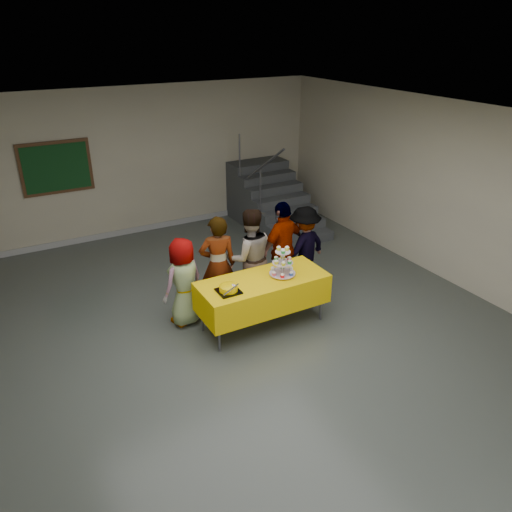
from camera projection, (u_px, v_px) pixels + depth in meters
The scene contains 11 objects.
room_shell at pixel (250, 204), 5.92m from camera, with size 10.00×10.04×3.02m.
bake_table at pixel (263, 292), 7.20m from camera, with size 1.88×0.78×0.77m.
cupcake_stand at pixel (283, 264), 7.15m from camera, with size 0.38×0.38×0.44m.
bear_cake at pixel (228, 288), 6.75m from camera, with size 0.32×0.36×0.12m.
schoolchild_a at pixel (184, 282), 7.24m from camera, with size 0.66×0.43×1.34m, color slate.
schoolchild_b at pixel (218, 265), 7.50m from camera, with size 0.57×0.37×1.55m, color slate.
schoolchild_c at pixel (250, 258), 7.70m from camera, with size 0.77×0.60×1.59m, color slate.
schoolchild_d at pixel (283, 248), 8.02m from camera, with size 0.93×0.39×1.58m, color slate.
schoolchild_e at pixel (304, 248), 8.25m from camera, with size 0.91×0.52×1.41m, color slate.
staircase at pixel (270, 201), 11.05m from camera, with size 1.30×2.40×2.04m.
noticeboard at pixel (56, 168), 9.41m from camera, with size 1.30×0.05×1.00m.
Camera 1 is at (-2.66, -4.93, 4.09)m, focal length 35.00 mm.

